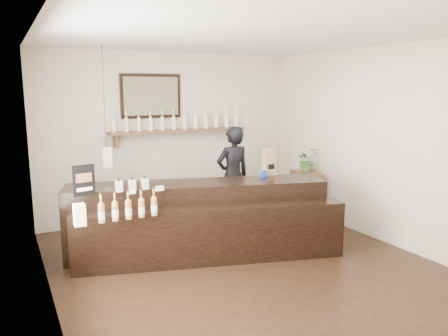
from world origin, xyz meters
name	(u,v)px	position (x,y,z in m)	size (l,w,h in m)	color
ground	(243,265)	(0.00, 0.00, 0.00)	(5.00, 5.00, 0.00)	black
room_shell	(244,131)	(0.00, 0.00, 1.70)	(5.00, 5.00, 5.00)	beige
back_wall_decor	(165,116)	(-0.15, 2.37, 1.76)	(2.66, 0.96, 1.69)	brown
counter	(201,222)	(-0.32, 0.57, 0.45)	(3.48, 1.85, 1.13)	black
promo_sign	(84,180)	(-1.78, 0.64, 1.15)	(0.26, 0.07, 0.37)	black
paper_bag	(269,162)	(0.82, 0.70, 1.15)	(0.18, 0.14, 0.37)	olive
tape_dispenser	(263,174)	(0.67, 0.60, 1.00)	(0.12, 0.06, 0.10)	#1943B0
side_cabinet	(306,195)	(2.00, 1.32, 0.40)	(0.53, 0.64, 0.80)	brown
potted_plant	(307,160)	(2.00, 1.32, 1.01)	(0.37, 0.32, 0.41)	#3F702C
shopkeeper	(233,170)	(0.69, 1.55, 0.91)	(0.66, 0.44, 1.82)	black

